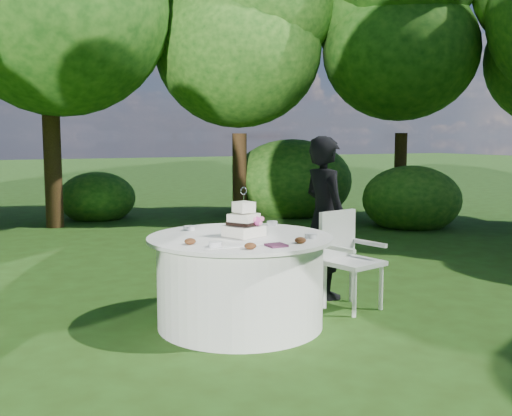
# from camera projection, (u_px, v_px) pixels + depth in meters

# --- Properties ---
(ground) EXTENTS (80.00, 80.00, 0.00)m
(ground) POSITION_uv_depth(u_px,v_px,m) (240.00, 325.00, 5.12)
(ground) COLOR #20390F
(ground) RESTS_ON ground
(napkins) EXTENTS (0.14, 0.14, 0.02)m
(napkins) POSITION_uv_depth(u_px,v_px,m) (276.00, 245.00, 4.56)
(napkins) COLOR #461E37
(napkins) RESTS_ON table
(feather_plume) EXTENTS (0.48, 0.07, 0.01)m
(feather_plume) POSITION_uv_depth(u_px,v_px,m) (234.00, 247.00, 4.50)
(feather_plume) COLOR white
(feather_plume) RESTS_ON table
(guest) EXTENTS (0.39, 0.59, 1.61)m
(guest) POSITION_uv_depth(u_px,v_px,m) (325.00, 217.00, 5.96)
(guest) COLOR black
(guest) RESTS_ON ground
(table) EXTENTS (1.56, 1.56, 0.77)m
(table) POSITION_uv_depth(u_px,v_px,m) (240.00, 280.00, 5.08)
(table) COLOR silver
(table) RESTS_ON ground
(cake) EXTENTS (0.34, 0.34, 0.41)m
(cake) POSITION_uv_depth(u_px,v_px,m) (244.00, 223.00, 4.98)
(cake) COLOR silver
(cake) RESTS_ON table
(chair) EXTENTS (0.55, 0.54, 0.91)m
(chair) POSITION_uv_depth(u_px,v_px,m) (347.00, 253.00, 5.60)
(chair) COLOR silver
(chair) RESTS_ON ground
(votives) EXTENTS (1.01, 0.95, 0.04)m
(votives) POSITION_uv_depth(u_px,v_px,m) (247.00, 232.00, 5.11)
(votives) COLOR white
(votives) RESTS_ON table
(petal_cups) EXTENTS (0.96, 1.11, 0.05)m
(petal_cups) POSITION_uv_depth(u_px,v_px,m) (249.00, 237.00, 4.84)
(petal_cups) COLOR #562D16
(petal_cups) RESTS_ON table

